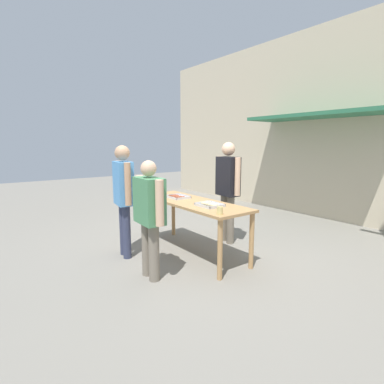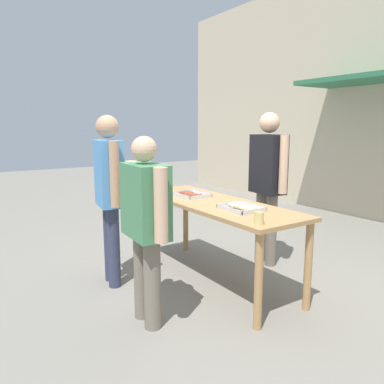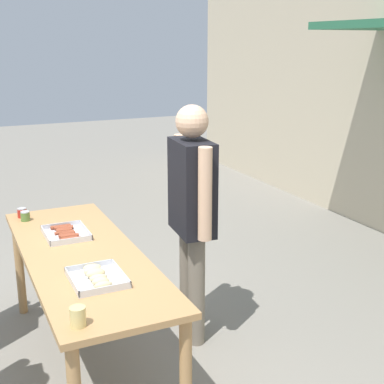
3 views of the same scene
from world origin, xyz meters
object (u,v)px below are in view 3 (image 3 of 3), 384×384
object	(u,v)px
condiment_jar_ketchup	(25,216)
beer_cup	(78,317)
food_tray_sausages	(66,234)
food_tray_buns	(97,277)
person_server_behind_table	(192,204)
condiment_jar_mustard	(22,213)

from	to	relation	value
condiment_jar_ketchup	beer_cup	size ratio (longest dim) A/B	0.75
food_tray_sausages	food_tray_buns	distance (m)	0.84
condiment_jar_ketchup	person_server_behind_table	size ratio (longest dim) A/B	0.04
food_tray_buns	condiment_jar_ketchup	size ratio (longest dim) A/B	4.85
beer_cup	food_tray_buns	bearing A→B (deg)	154.69
food_tray_sausages	food_tray_buns	world-z (taller)	food_tray_buns
beer_cup	person_server_behind_table	size ratio (longest dim) A/B	0.06
food_tray_buns	beer_cup	world-z (taller)	beer_cup
food_tray_buns	condiment_jar_ketchup	distance (m)	1.33
condiment_jar_ketchup	beer_cup	world-z (taller)	beer_cup
food_tray_sausages	food_tray_buns	xyz separation A→B (m)	(0.84, 0.00, 0.01)
condiment_jar_ketchup	person_server_behind_table	distance (m)	1.35
condiment_jar_mustard	condiment_jar_ketchup	size ratio (longest dim) A/B	1.00
food_tray_sausages	beer_cup	distance (m)	1.34
food_tray_buns	food_tray_sausages	bearing A→B (deg)	-179.97
condiment_jar_mustard	food_tray_buns	bearing A→B (deg)	9.20
condiment_jar_mustard	condiment_jar_ketchup	bearing A→B (deg)	6.37
food_tray_sausages	food_tray_buns	size ratio (longest dim) A/B	1.00
condiment_jar_mustard	person_server_behind_table	size ratio (longest dim) A/B	0.04
food_tray_sausages	condiment_jar_mustard	xyz separation A→B (m)	(-0.57, -0.23, 0.02)
condiment_jar_mustard	beer_cup	bearing A→B (deg)	0.14
food_tray_sausages	person_server_behind_table	xyz separation A→B (m)	(0.32, 0.87, 0.20)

